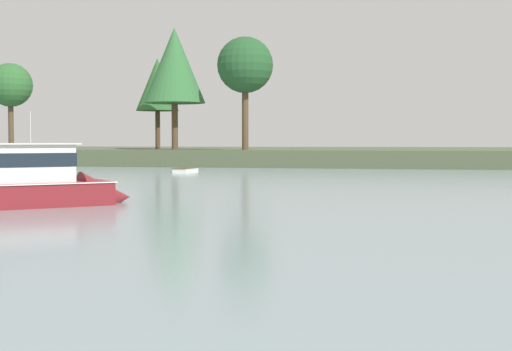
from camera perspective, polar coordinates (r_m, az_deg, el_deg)
name	(u,v)px	position (r m, az deg, el deg)	size (l,w,h in m)	color
far_shore_bank	(302,155)	(98.67, 3.65, 1.65)	(251.11, 48.16, 1.87)	#4C563D
cruiser_maroon	(37,191)	(32.54, -17.08, -1.17)	(8.81, 8.29, 5.11)	maroon
dinghy_white	(186,171)	(64.21, -5.64, 0.36)	(1.57, 3.38, 0.64)	white
sailboat_navy	(1,169)	(73.03, -19.68, 0.53)	(5.88, 4.83, 9.50)	navy
shore_tree_center_right	(157,85)	(92.24, -7.87, 7.17)	(5.45, 5.45, 11.50)	brown
shore_tree_left_mid	(10,86)	(88.89, -19.01, 6.79)	(5.10, 5.10, 10.09)	brown
shore_tree_center	(245,66)	(79.35, -0.87, 8.75)	(6.17, 6.17, 12.43)	brown
shore_tree_left	(174,66)	(83.27, -6.52, 8.70)	(7.06, 7.06, 13.98)	brown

